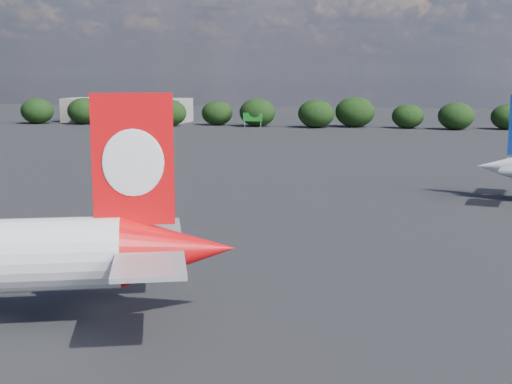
# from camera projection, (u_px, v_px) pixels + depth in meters

# --- Properties ---
(ground) EXTENTS (500.00, 500.00, 0.00)m
(ground) POSITION_uv_depth(u_px,v_px,m) (213.00, 189.00, 103.59)
(ground) COLOR black
(ground) RESTS_ON ground
(terminal_building) EXTENTS (42.00, 16.00, 8.00)m
(terminal_building) POSITION_uv_depth(u_px,v_px,m) (127.00, 110.00, 243.17)
(terminal_building) COLOR gray
(terminal_building) RESTS_ON ground
(highway_sign) EXTENTS (6.00, 0.30, 4.50)m
(highway_sign) POSITION_uv_depth(u_px,v_px,m) (253.00, 117.00, 218.71)
(highway_sign) COLOR #156C1E
(highway_sign) RESTS_ON ground
(billboard_yellow) EXTENTS (5.00, 0.30, 5.50)m
(billboard_yellow) POSITION_uv_depth(u_px,v_px,m) (352.00, 115.00, 218.56)
(billboard_yellow) COLOR gold
(billboard_yellow) RESTS_ON ground
(horizon_treeline) EXTENTS (203.16, 16.54, 9.35)m
(horizon_treeline) POSITION_uv_depth(u_px,v_px,m) (308.00, 114.00, 219.08)
(horizon_treeline) COLOR black
(horizon_treeline) RESTS_ON ground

